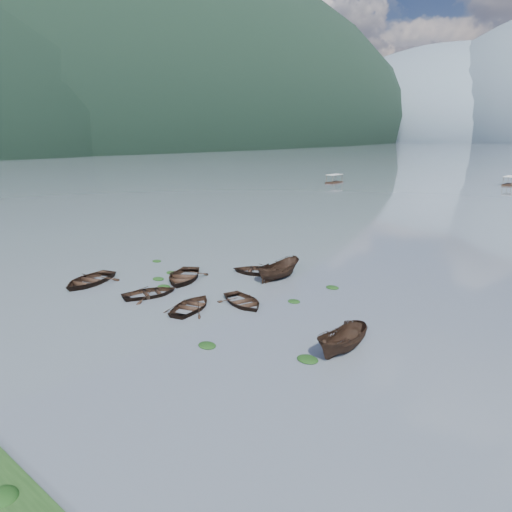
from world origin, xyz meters
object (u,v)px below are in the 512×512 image
Objects in this scene: rowboat_0 at (89,284)px; rowboat_3 at (192,309)px; pontoon_left at (334,183)px; pontoon_centre at (509,185)px.

rowboat_3 is at bearing -7.64° from rowboat_0.
pontoon_left is 0.98× the size of pontoon_centre.
pontoon_left is at bearing -146.87° from pontoon_centre.
pontoon_left is at bearing 91.06° from rowboat_0.
rowboat_3 is 0.76× the size of pontoon_centre.
rowboat_0 reaches higher than rowboat_3.
pontoon_left is at bearing -82.99° from rowboat_3.
pontoon_centre is (-0.95, 103.66, 0.00)m from rowboat_3.
pontoon_centre reaches higher than pontoon_left.
rowboat_0 is 1.20× the size of rowboat_3.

